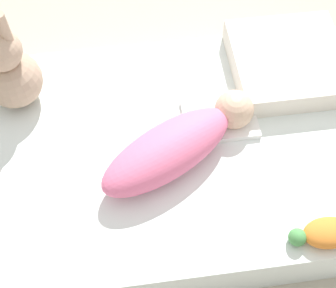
{
  "coord_description": "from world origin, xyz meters",
  "views": [
    {
      "loc": [
        0.1,
        0.77,
        1.5
      ],
      "look_at": [
        0.01,
        0.03,
        0.28
      ],
      "focal_mm": 50.0,
      "sensor_mm": 36.0,
      "label": 1
    }
  ],
  "objects_px": {
    "swaddled_baby": "(179,144)",
    "bunny_plush": "(10,72)",
    "pillow": "(287,63)",
    "turtle_plush": "(324,233)"
  },
  "relations": [
    {
      "from": "pillow",
      "to": "turtle_plush",
      "type": "distance_m",
      "value": 0.61
    },
    {
      "from": "swaddled_baby",
      "to": "pillow",
      "type": "height_order",
      "value": "swaddled_baby"
    },
    {
      "from": "bunny_plush",
      "to": "turtle_plush",
      "type": "bearing_deg",
      "value": 144.51
    },
    {
      "from": "turtle_plush",
      "to": "swaddled_baby",
      "type": "bearing_deg",
      "value": -41.2
    },
    {
      "from": "swaddled_baby",
      "to": "bunny_plush",
      "type": "relative_size",
      "value": 1.45
    },
    {
      "from": "swaddled_baby",
      "to": "bunny_plush",
      "type": "distance_m",
      "value": 0.58
    },
    {
      "from": "swaddled_baby",
      "to": "pillow",
      "type": "distance_m",
      "value": 0.51
    },
    {
      "from": "bunny_plush",
      "to": "pillow",
      "type": "bearing_deg",
      "value": 179.6
    },
    {
      "from": "pillow",
      "to": "swaddled_baby",
      "type": "bearing_deg",
      "value": 34.41
    },
    {
      "from": "swaddled_baby",
      "to": "pillow",
      "type": "relative_size",
      "value": 1.42
    }
  ]
}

